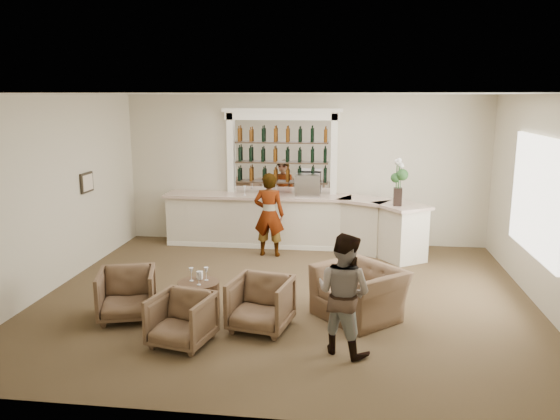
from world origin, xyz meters
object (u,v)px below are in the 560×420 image
object	(u,v)px
guest	(344,293)
flower_vase	(398,179)
armchair_center	(182,320)
armchair_far	(359,292)
espresso_machine	(308,185)
cocktail_table	(199,297)
sommelier	(269,215)
armchair_right	(261,304)
armchair_left	(127,294)
bar_counter	(295,222)

from	to	relation	value
guest	flower_vase	size ratio (longest dim) A/B	1.70
armchair_center	armchair_far	world-z (taller)	armchair_far
guest	espresso_machine	size ratio (longest dim) A/B	2.97
cocktail_table	flower_vase	size ratio (longest dim) A/B	0.67
sommelier	armchair_right	size ratio (longest dim) A/B	2.10
sommelier	armchair_center	distance (m)	4.34
espresso_machine	armchair_right	bearing A→B (deg)	-96.22
armchair_right	cocktail_table	bearing A→B (deg)	167.71
armchair_left	armchair_center	xyz separation A→B (m)	(1.07, -0.75, -0.03)
cocktail_table	armchair_center	distance (m)	1.08
bar_counter	armchair_right	bearing A→B (deg)	-90.66
guest	flower_vase	bearing A→B (deg)	-73.24
armchair_center	flower_vase	bearing A→B (deg)	65.98
cocktail_table	armchair_far	size ratio (longest dim) A/B	0.53
bar_counter	sommelier	xyz separation A→B (m)	(-0.47, -0.66, 0.30)
sommelier	armchair_right	world-z (taller)	sommelier
bar_counter	armchair_left	world-z (taller)	bar_counter
armchair_far	espresso_machine	world-z (taller)	espresso_machine
armchair_left	espresso_machine	xyz separation A→B (m)	(2.35, 4.27, 1.00)
bar_counter	sommelier	distance (m)	0.86
armchair_left	armchair_right	distance (m)	2.04
armchair_right	guest	bearing A→B (deg)	-14.14
bar_counter	cocktail_table	distance (m)	4.02
bar_counter	armchair_right	xyz separation A→B (m)	(-0.05, -4.31, -0.20)
armchair_left	flower_vase	distance (m)	5.59
cocktail_table	armchair_right	xyz separation A→B (m)	(1.03, -0.45, 0.13)
sommelier	armchair_left	size ratio (longest dim) A/B	2.10
bar_counter	armchair_left	xyz separation A→B (m)	(-2.09, -4.18, -0.20)
armchair_right	flower_vase	xyz separation A→B (m)	(2.16, 3.58, 1.29)
bar_counter	armchair_left	bearing A→B (deg)	-116.51
bar_counter	armchair_center	xyz separation A→B (m)	(-1.01, -4.93, -0.23)
guest	cocktail_table	bearing A→B (deg)	5.65
sommelier	armchair_far	distance (m)	3.57
armchair_center	armchair_right	xyz separation A→B (m)	(0.97, 0.62, 0.03)
armchair_left	armchair_right	world-z (taller)	same
bar_counter	espresso_machine	distance (m)	0.85
sommelier	guest	size ratio (longest dim) A/B	1.09
cocktail_table	guest	xyz separation A→B (m)	(2.20, -1.01, 0.54)
cocktail_table	armchair_far	xyz separation A→B (m)	(2.42, 0.17, 0.13)
armchair_right	espresso_machine	size ratio (longest dim) A/B	1.55
cocktail_table	armchair_far	world-z (taller)	armchair_far
sommelier	espresso_machine	distance (m)	1.16
armchair_far	armchair_right	bearing A→B (deg)	-109.44
cocktail_table	sommelier	bearing A→B (deg)	79.19
flower_vase	sommelier	bearing A→B (deg)	178.46
armchair_right	flower_vase	distance (m)	4.37
espresso_machine	flower_vase	bearing A→B (deg)	-25.87
guest	armchair_far	distance (m)	1.26
armchair_right	espresso_machine	world-z (taller)	espresso_machine
bar_counter	armchair_right	distance (m)	4.31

